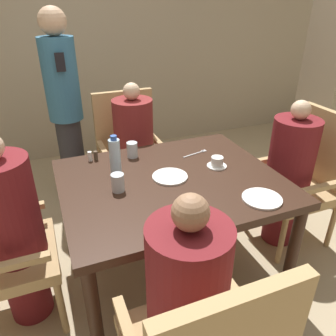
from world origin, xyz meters
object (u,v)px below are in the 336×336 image
object	(u,v)px
standing_host	(65,106)
teacup_with_saucer	(217,163)
glass_tall_mid	(118,183)
glass_tall_near	(132,150)
chair_right_side	(304,175)
water_bottle	(115,158)
plate_main_right	(170,177)
diner_in_left_chair	(13,232)
chair_far_side	(130,149)
diner_in_right_chair	(288,174)
diner_in_far_chair	(134,150)
diner_in_near_chair	(187,313)
plate_main_left	(262,199)

from	to	relation	value
standing_host	teacup_with_saucer	world-z (taller)	standing_host
glass_tall_mid	glass_tall_near	bearing A→B (deg)	63.20
chair_right_side	water_bottle	size ratio (longest dim) A/B	3.80
glass_tall_mid	plate_main_right	bearing A→B (deg)	5.56
glass_tall_mid	diner_in_left_chair	bearing A→B (deg)	179.00
chair_far_side	chair_right_side	distance (m)	1.44
diner_in_left_chair	chair_right_side	bearing A→B (deg)	0.00
glass_tall_mid	teacup_with_saucer	bearing A→B (deg)	4.48
water_bottle	diner_in_right_chair	bearing A→B (deg)	-7.84
chair_far_side	diner_in_right_chair	size ratio (longest dim) A/B	0.90
diner_in_left_chair	standing_host	distance (m)	1.35
diner_in_far_chair	plate_main_right	bearing A→B (deg)	-90.16
chair_right_side	diner_in_near_chair	distance (m)	1.56
plate_main_right	water_bottle	size ratio (longest dim) A/B	0.82
diner_in_left_chair	standing_host	world-z (taller)	standing_host
standing_host	plate_main_left	distance (m)	1.85
teacup_with_saucer	chair_right_side	bearing A→B (deg)	-3.32
plate_main_right	water_bottle	distance (m)	0.35
diner_in_near_chair	teacup_with_saucer	distance (m)	1.05
diner_in_right_chair	standing_host	xyz separation A→B (m)	(-1.39, 1.24, 0.32)
standing_host	glass_tall_mid	world-z (taller)	standing_host
diner_in_right_chair	plate_main_left	distance (m)	0.69
diner_in_far_chair	standing_host	size ratio (longest dim) A/B	0.69
teacup_with_saucer	water_bottle	bearing A→B (deg)	168.89
diner_in_far_chair	plate_main_left	world-z (taller)	diner_in_far_chair
diner_in_far_chair	diner_in_near_chair	bearing A→B (deg)	-99.35
standing_host	teacup_with_saucer	distance (m)	1.45
plate_main_left	standing_host	bearing A→B (deg)	117.31
diner_in_left_chair	plate_main_left	size ratio (longest dim) A/B	5.34
glass_tall_near	teacup_with_saucer	bearing A→B (deg)	-36.65
plate_main_left	water_bottle	size ratio (longest dim) A/B	0.82
plate_main_left	water_bottle	xyz separation A→B (m)	(-0.68, 0.56, 0.12)
diner_in_right_chair	plate_main_left	size ratio (longest dim) A/B	5.15
chair_right_side	standing_host	size ratio (longest dim) A/B	0.61
diner_in_left_chair	chair_right_side	world-z (taller)	diner_in_left_chair
diner_in_far_chair	water_bottle	bearing A→B (deg)	-115.28
diner_in_right_chair	teacup_with_saucer	distance (m)	0.61
chair_right_side	diner_in_right_chair	size ratio (longest dim) A/B	0.90
diner_in_right_chair	water_bottle	distance (m)	1.27
diner_in_left_chair	diner_in_near_chair	size ratio (longest dim) A/B	1.01
diner_in_near_chair	water_bottle	size ratio (longest dim) A/B	4.32
diner_in_near_chair	glass_tall_near	size ratio (longest dim) A/B	10.89
plate_main_left	water_bottle	world-z (taller)	water_bottle
water_bottle	glass_tall_near	distance (m)	0.29
diner_in_right_chair	glass_tall_mid	distance (m)	1.27
plate_main_right	glass_tall_mid	distance (m)	0.34
diner_in_right_chair	standing_host	distance (m)	1.89
plate_main_left	water_bottle	bearing A→B (deg)	140.09
standing_host	plate_main_left	size ratio (longest dim) A/B	7.61
teacup_with_saucer	glass_tall_mid	size ratio (longest dim) A/B	1.23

